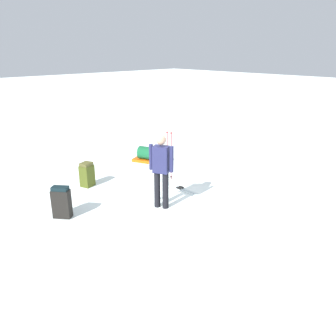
{
  "coord_description": "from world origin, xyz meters",
  "views": [
    {
      "loc": [
        -5.54,
        5.32,
        3.43
      ],
      "look_at": [
        0.0,
        0.0,
        0.7
      ],
      "focal_mm": 35.96,
      "sensor_mm": 36.0,
      "label": 1
    }
  ],
  "objects_px": {
    "ski_poles_planted_near": "(169,153)",
    "gear_sled": "(151,155)",
    "ski_pair_near": "(180,188)",
    "backpack_large_dark": "(62,202)",
    "backpack_bright": "(87,175)",
    "thermos_bottle": "(157,195)",
    "skier_standing": "(161,168)"
  },
  "relations": [
    {
      "from": "skier_standing",
      "to": "backpack_large_dark",
      "type": "height_order",
      "value": "skier_standing"
    },
    {
      "from": "gear_sled",
      "to": "thermos_bottle",
      "type": "height_order",
      "value": "gear_sled"
    },
    {
      "from": "backpack_large_dark",
      "to": "backpack_bright",
      "type": "bearing_deg",
      "value": -48.48
    },
    {
      "from": "gear_sled",
      "to": "backpack_large_dark",
      "type": "bearing_deg",
      "value": 111.18
    },
    {
      "from": "gear_sled",
      "to": "thermos_bottle",
      "type": "relative_size",
      "value": 4.89
    },
    {
      "from": "skier_standing",
      "to": "backpack_bright",
      "type": "height_order",
      "value": "skier_standing"
    },
    {
      "from": "ski_pair_near",
      "to": "thermos_bottle",
      "type": "relative_size",
      "value": 6.77
    },
    {
      "from": "skier_standing",
      "to": "ski_pair_near",
      "type": "bearing_deg",
      "value": -67.29
    },
    {
      "from": "skier_standing",
      "to": "thermos_bottle",
      "type": "bearing_deg",
      "value": -27.49
    },
    {
      "from": "skier_standing",
      "to": "backpack_bright",
      "type": "relative_size",
      "value": 2.63
    },
    {
      "from": "skier_standing",
      "to": "gear_sled",
      "type": "bearing_deg",
      "value": -37.14
    },
    {
      "from": "ski_poles_planted_near",
      "to": "thermos_bottle",
      "type": "xyz_separation_m",
      "value": [
        -0.83,
        1.2,
        -0.61
      ]
    },
    {
      "from": "backpack_large_dark",
      "to": "ski_poles_planted_near",
      "type": "height_order",
      "value": "ski_poles_planted_near"
    },
    {
      "from": "backpack_bright",
      "to": "gear_sled",
      "type": "height_order",
      "value": "backpack_bright"
    },
    {
      "from": "ski_pair_near",
      "to": "gear_sled",
      "type": "bearing_deg",
      "value": -22.72
    },
    {
      "from": "ski_pair_near",
      "to": "thermos_bottle",
      "type": "height_order",
      "value": "thermos_bottle"
    },
    {
      "from": "skier_standing",
      "to": "ski_poles_planted_near",
      "type": "distance_m",
      "value": 1.82
    },
    {
      "from": "ski_poles_planted_near",
      "to": "gear_sled",
      "type": "bearing_deg",
      "value": -22.43
    },
    {
      "from": "thermos_bottle",
      "to": "backpack_bright",
      "type": "bearing_deg",
      "value": 20.58
    },
    {
      "from": "skier_standing",
      "to": "backpack_large_dark",
      "type": "relative_size",
      "value": 2.4
    },
    {
      "from": "skier_standing",
      "to": "backpack_bright",
      "type": "distance_m",
      "value": 2.43
    },
    {
      "from": "ski_poles_planted_near",
      "to": "gear_sled",
      "type": "xyz_separation_m",
      "value": [
        1.43,
        -0.59,
        -0.52
      ]
    },
    {
      "from": "ski_pair_near",
      "to": "backpack_large_dark",
      "type": "xyz_separation_m",
      "value": [
        0.67,
        2.93,
        0.34
      ]
    },
    {
      "from": "ski_pair_near",
      "to": "backpack_large_dark",
      "type": "height_order",
      "value": "backpack_large_dark"
    },
    {
      "from": "skier_standing",
      "to": "thermos_bottle",
      "type": "distance_m",
      "value": 0.91
    },
    {
      "from": "skier_standing",
      "to": "gear_sled",
      "type": "relative_size",
      "value": 1.34
    },
    {
      "from": "thermos_bottle",
      "to": "skier_standing",
      "type": "bearing_deg",
      "value": 152.51
    },
    {
      "from": "gear_sled",
      "to": "thermos_bottle",
      "type": "bearing_deg",
      "value": 141.56
    },
    {
      "from": "ski_pair_near",
      "to": "backpack_bright",
      "type": "distance_m",
      "value": 2.46
    },
    {
      "from": "skier_standing",
      "to": "backpack_bright",
      "type": "bearing_deg",
      "value": 13.48
    },
    {
      "from": "backpack_bright",
      "to": "gear_sled",
      "type": "relative_size",
      "value": 0.51
    },
    {
      "from": "backpack_bright",
      "to": "ski_poles_planted_near",
      "type": "height_order",
      "value": "ski_poles_planted_near"
    }
  ]
}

